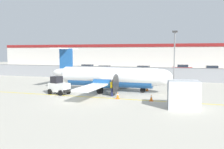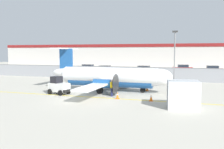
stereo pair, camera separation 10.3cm
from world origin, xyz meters
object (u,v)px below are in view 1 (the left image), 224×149
at_px(baggage_tug, 59,86).
at_px(traffic_cone_far_right, 147,88).
at_px(traffic_cone_near_left, 115,87).
at_px(parked_car_4, 211,70).
at_px(parked_car_2, 143,70).
at_px(traffic_cone_far_left, 118,96).
at_px(parked_car_1, 105,69).
at_px(cargo_container, 183,95).
at_px(apron_light_pole, 174,53).
at_px(parked_car_0, 87,68).
at_px(commuter_airplane, 111,77).
at_px(traffic_cone_near_right, 151,98).
at_px(parked_car_3, 182,68).
at_px(ground_crew_worker, 112,87).

xyz_separation_m(baggage_tug, traffic_cone_far_right, (8.54, 4.97, -0.54)).
relative_size(traffic_cone_near_left, parked_car_4, 0.15).
xyz_separation_m(traffic_cone_near_left, traffic_cone_far_right, (3.69, 0.40, 0.00)).
bearing_deg(traffic_cone_far_right, parked_car_2, 101.87).
distance_m(traffic_cone_far_left, parked_car_1, 26.80).
distance_m(cargo_container, apron_light_pole, 14.79).
distance_m(parked_car_0, parked_car_2, 12.73).
relative_size(baggage_tug, apron_light_pole, 0.35).
relative_size(baggage_tug, parked_car_1, 0.58).
relative_size(traffic_cone_near_left, apron_light_pole, 0.09).
height_order(parked_car_2, apron_light_pole, apron_light_pole).
distance_m(commuter_airplane, parked_car_0, 26.98).
xyz_separation_m(parked_car_0, parked_car_2, (12.66, -1.38, 0.00)).
xyz_separation_m(traffic_cone_near_right, traffic_cone_far_right, (-1.35, 5.73, 0.00)).
bearing_deg(parked_car_0, cargo_container, 128.33).
xyz_separation_m(parked_car_1, apron_light_pole, (14.34, -12.81, 3.41)).
bearing_deg(apron_light_pole, parked_car_3, 89.06).
bearing_deg(parked_car_3, traffic_cone_far_right, 77.11).
distance_m(parked_car_2, parked_car_4, 13.81).
bearing_deg(commuter_airplane, parked_car_3, 77.61).
distance_m(traffic_cone_far_right, parked_car_3, 27.60).
xyz_separation_m(cargo_container, parked_car_1, (-15.99, 27.15, -0.21)).
height_order(baggage_tug, parked_car_0, baggage_tug).
xyz_separation_m(cargo_container, apron_light_pole, (-1.65, 14.34, 3.20)).
bearing_deg(parked_car_0, traffic_cone_far_right, 130.59).
relative_size(parked_car_4, apron_light_pole, 0.59).
height_order(traffic_cone_far_right, parked_car_1, parked_car_1).
height_order(baggage_tug, cargo_container, cargo_container).
relative_size(traffic_cone_far_left, parked_car_1, 0.15).
distance_m(baggage_tug, apron_light_pole, 16.31).
bearing_deg(cargo_container, commuter_airplane, 132.49).
bearing_deg(ground_crew_worker, parked_car_0, 103.87).
relative_size(commuter_airplane, traffic_cone_far_right, 25.03).
xyz_separation_m(baggage_tug, traffic_cone_near_left, (4.85, 4.58, -0.54)).
relative_size(parked_car_2, parked_car_3, 0.99).
height_order(commuter_airplane, baggage_tug, commuter_airplane).
xyz_separation_m(baggage_tug, parked_car_0, (-8.50, 27.20, 0.04)).
height_order(traffic_cone_near_right, traffic_cone_far_right, same).
bearing_deg(traffic_cone_near_left, parked_car_1, 112.37).
bearing_deg(parked_car_4, traffic_cone_near_left, 61.17).
xyz_separation_m(traffic_cone_near_left, parked_car_4, (12.31, 25.89, 0.58)).
height_order(ground_crew_worker, traffic_cone_near_right, ground_crew_worker).
bearing_deg(cargo_container, parked_car_1, 112.06).
xyz_separation_m(traffic_cone_far_left, parked_car_4, (10.50, 31.09, 0.58)).
bearing_deg(ground_crew_worker, traffic_cone_far_right, 43.83).
distance_m(cargo_container, traffic_cone_near_left, 10.88).
bearing_deg(parked_car_0, parked_car_3, -162.22).
bearing_deg(traffic_cone_far_left, baggage_tug, 174.60).
height_order(traffic_cone_near_right, parked_car_0, parked_car_0).
height_order(traffic_cone_far_right, parked_car_0, parked_car_0).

